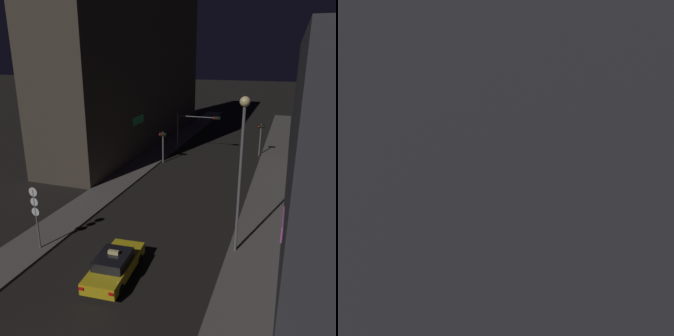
% 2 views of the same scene
% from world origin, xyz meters
% --- Properties ---
extents(sidewalk_left, '(2.91, 63.73, 0.14)m').
position_xyz_m(sidewalk_left, '(-6.44, 29.87, 0.07)').
color(sidewalk_left, '#5B5651').
rests_on(sidewalk_left, ground_plane).
extents(traffic_light_overhead, '(5.12, 0.41, 4.51)m').
position_xyz_m(traffic_light_overhead, '(-2.59, 31.98, 3.36)').
color(traffic_light_overhead, slate).
rests_on(traffic_light_overhead, ground_plane).
extents(traffic_light_left_kerb, '(0.80, 0.42, 3.35)m').
position_xyz_m(traffic_light_left_kerb, '(-4.73, 26.98, 2.43)').
color(traffic_light_left_kerb, slate).
rests_on(traffic_light_left_kerb, ground_plane).
extents(street_lamp_near_block, '(0.54, 0.54, 8.96)m').
position_xyz_m(street_lamp_near_block, '(5.38, 11.66, 6.25)').
color(street_lamp_near_block, slate).
rests_on(street_lamp_near_block, sidewalk_right).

